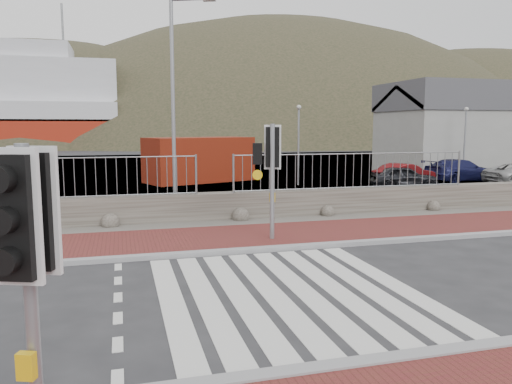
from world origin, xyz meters
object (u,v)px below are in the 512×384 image
object	(u,v)px
traffic_signal_far	(271,156)
car_c	(459,170)
streetlight	(177,97)
shipping_container	(199,159)
car_b	(405,174)
traffic_signal_near	(28,243)
car_a	(404,177)

from	to	relation	value
traffic_signal_far	car_c	world-z (taller)	traffic_signal_far
car_c	streetlight	bearing A→B (deg)	102.92
shipping_container	car_c	size ratio (longest dim) A/B	1.36
streetlight	shipping_container	bearing A→B (deg)	100.14
traffic_signal_far	car_b	world-z (taller)	traffic_signal_far
traffic_signal_near	traffic_signal_far	bearing A→B (deg)	81.76
shipping_container	car_a	distance (m)	10.92
car_b	car_c	xyz separation A→B (m)	(4.01, 0.94, 0.05)
traffic_signal_near	shipping_container	world-z (taller)	traffic_signal_near
streetlight	car_c	distance (m)	18.12
shipping_container	car_c	bearing A→B (deg)	-36.50
traffic_signal_near	car_a	size ratio (longest dim) A/B	0.89
streetlight	car_b	world-z (taller)	streetlight
car_b	traffic_signal_far	bearing A→B (deg)	118.46
traffic_signal_near	traffic_signal_far	world-z (taller)	traffic_signal_far
traffic_signal_far	car_c	bearing A→B (deg)	-122.69
traffic_signal_far	shipping_container	world-z (taller)	traffic_signal_far
traffic_signal_near	car_c	size ratio (longest dim) A/B	0.67
car_a	car_c	size ratio (longest dim) A/B	0.75
traffic_signal_near	traffic_signal_far	xyz separation A→B (m)	(4.51, 8.06, 0.18)
shipping_container	traffic_signal_far	bearing A→B (deg)	-112.75
shipping_container	car_c	distance (m)	14.43
car_b	streetlight	bearing A→B (deg)	100.51
shipping_container	car_b	world-z (taller)	shipping_container
traffic_signal_far	car_a	bearing A→B (deg)	-116.77
traffic_signal_near	car_a	world-z (taller)	traffic_signal_near
shipping_container	car_b	bearing A→B (deg)	-46.90
traffic_signal_near	streetlight	world-z (taller)	streetlight
streetlight	shipping_container	world-z (taller)	streetlight
traffic_signal_near	car_c	world-z (taller)	traffic_signal_near
traffic_signal_far	streetlight	distance (m)	4.82
streetlight	car_b	size ratio (longest dim) A/B	2.01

